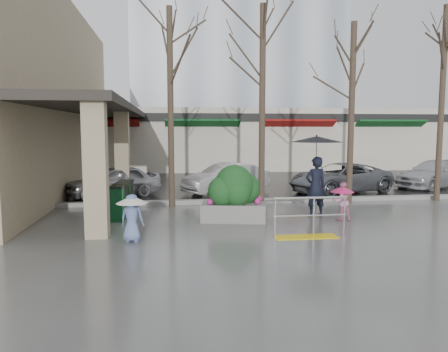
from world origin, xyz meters
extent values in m
plane|color=#51514F|center=(0.00, 0.00, 0.00)|extent=(120.00, 120.00, 0.00)
cube|color=black|center=(0.00, 22.00, 0.01)|extent=(120.00, 36.00, 0.01)
cube|color=gray|center=(0.00, 4.00, 0.07)|extent=(120.00, 0.30, 0.15)
cube|color=tan|center=(-9.00, 8.00, 4.00)|extent=(6.00, 18.00, 8.00)
cube|color=#2D2823|center=(-4.80, 8.00, 3.62)|extent=(2.80, 18.00, 0.25)
cube|color=tan|center=(-3.90, -0.50, 1.75)|extent=(0.55, 0.55, 3.50)
cube|color=tan|center=(-3.90, 6.00, 1.75)|extent=(0.55, 0.55, 3.50)
cube|color=beige|center=(2.00, 18.00, 2.00)|extent=(34.00, 6.00, 4.00)
cube|color=maroon|center=(-6.00, 15.10, 2.85)|extent=(4.50, 1.68, 0.87)
cube|color=#0F4C1E|center=(0.00, 15.10, 2.85)|extent=(4.50, 1.68, 0.87)
cube|color=maroon|center=(6.00, 15.10, 2.85)|extent=(4.50, 1.68, 0.87)
cube|color=#0F4C1E|center=(12.00, 15.10, 2.85)|extent=(4.50, 1.68, 0.87)
cube|color=black|center=(2.00, 15.10, 3.40)|extent=(34.00, 0.35, 0.50)
cube|color=#8C99A8|center=(4.00, 30.00, 12.50)|extent=(18.00, 12.00, 25.00)
cube|color=yellow|center=(1.30, -1.20, 0.01)|extent=(1.60, 0.50, 0.02)
cylinder|color=silver|center=(0.50, -1.20, 0.50)|extent=(0.05, 0.05, 1.00)
cylinder|color=silver|center=(1.50, -1.20, 0.50)|extent=(0.05, 0.05, 1.00)
cylinder|color=silver|center=(2.30, -1.20, 0.50)|extent=(0.05, 0.05, 1.00)
cylinder|color=silver|center=(1.40, -1.20, 1.00)|extent=(1.90, 0.06, 0.06)
cylinder|color=silver|center=(1.40, -1.20, 0.55)|extent=(1.90, 0.04, 0.04)
cylinder|color=#382B21|center=(-2.00, 3.60, 3.40)|extent=(0.22, 0.22, 6.80)
cylinder|color=#382B21|center=(1.20, 3.60, 3.50)|extent=(0.22, 0.22, 7.00)
cylinder|color=#382B21|center=(4.50, 3.60, 3.25)|extent=(0.22, 0.22, 6.50)
cylinder|color=#382B21|center=(8.00, 3.60, 3.60)|extent=(0.22, 0.22, 7.20)
imported|color=black|center=(2.41, 1.30, 0.93)|extent=(0.75, 0.56, 1.87)
cylinder|color=black|center=(2.41, 1.30, 1.90)|extent=(0.02, 0.02, 1.18)
cone|color=black|center=(2.41, 1.30, 2.40)|extent=(1.59, 1.59, 0.18)
sphere|color=black|center=(2.41, 1.30, 2.51)|extent=(0.05, 0.05, 0.05)
imported|color=pink|center=(3.00, 0.65, 0.57)|extent=(0.56, 0.43, 1.14)
cylinder|color=black|center=(3.00, 0.65, 0.78)|extent=(0.02, 0.02, 0.50)
cone|color=#EC2572|center=(3.00, 0.65, 0.94)|extent=(0.71, 0.71, 0.18)
sphere|color=black|center=(3.00, 0.65, 1.05)|extent=(0.05, 0.05, 0.05)
imported|color=#6578B3|center=(-3.00, -1.05, 0.58)|extent=(0.65, 0.51, 1.16)
cylinder|color=black|center=(-3.00, -1.05, 0.85)|extent=(0.02, 0.02, 0.54)
cone|color=white|center=(-3.00, -1.05, 1.03)|extent=(0.75, 0.75, 0.18)
sphere|color=black|center=(-3.00, -1.05, 1.14)|extent=(0.05, 0.05, 0.05)
cube|color=slate|center=(-0.19, 0.99, 0.26)|extent=(2.05, 1.30, 0.53)
ellipsoid|color=#133C14|center=(-0.19, 0.99, 1.05)|extent=(1.17, 1.05, 1.22)
sphere|color=#133C14|center=(-0.56, 0.88, 0.91)|extent=(0.84, 0.84, 0.84)
sphere|color=#133C14|center=(0.18, 1.15, 0.93)|extent=(0.89, 0.89, 0.89)
cube|color=#0D3C1D|center=(-3.60, 1.37, 0.49)|extent=(0.43, 0.43, 0.98)
cube|color=black|center=(-3.60, 1.37, 1.02)|extent=(0.46, 0.46, 0.07)
cube|color=black|center=(-3.56, 1.86, 0.49)|extent=(0.43, 0.43, 0.98)
cube|color=black|center=(-3.56, 1.86, 1.02)|extent=(0.46, 0.46, 0.07)
cube|color=#0C3615|center=(-3.52, 2.35, 0.49)|extent=(0.43, 0.43, 0.98)
cube|color=black|center=(-3.52, 2.35, 1.02)|extent=(0.46, 0.46, 0.07)
cube|color=black|center=(-3.47, 2.83, 0.49)|extent=(0.43, 0.43, 0.98)
cube|color=black|center=(-3.47, 2.83, 1.02)|extent=(0.46, 0.46, 0.07)
imported|color=#ABABB0|center=(-4.27, 6.08, 0.63)|extent=(3.98, 2.87, 1.26)
imported|color=silver|center=(0.33, 6.57, 0.63)|extent=(3.98, 3.05, 1.26)
imported|color=slate|center=(5.15, 6.04, 0.63)|extent=(4.96, 3.43, 1.26)
imported|color=#B9B9BE|center=(10.22, 7.12, 0.63)|extent=(4.69, 3.27, 1.26)
camera|label=1|loc=(-2.13, -11.60, 2.72)|focal=35.00mm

